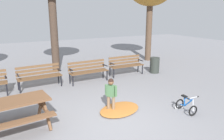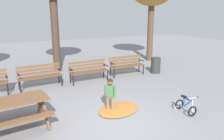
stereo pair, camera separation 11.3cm
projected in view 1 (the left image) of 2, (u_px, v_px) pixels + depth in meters
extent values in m
plane|color=gray|center=(116.00, 123.00, 5.65)|extent=(36.00, 36.00, 0.00)
cube|color=brown|center=(9.00, 102.00, 5.09)|extent=(1.87, 0.95, 0.05)
cube|color=brown|center=(15.00, 123.00, 4.72)|extent=(1.82, 0.43, 0.04)
cube|color=brown|center=(6.00, 106.00, 5.61)|extent=(1.82, 0.43, 0.04)
cube|color=brown|center=(46.00, 113.00, 5.41)|extent=(0.12, 0.57, 0.76)
cube|color=brown|center=(40.00, 106.00, 5.81)|extent=(0.12, 0.57, 0.76)
cube|color=brown|center=(43.00, 107.00, 5.59)|extent=(0.20, 1.10, 0.04)
cylinder|color=black|center=(7.00, 90.00, 7.48)|extent=(0.05, 0.05, 0.44)
cylinder|color=black|center=(7.00, 86.00, 7.79)|extent=(0.05, 0.05, 0.44)
cube|color=black|center=(5.00, 77.00, 7.53)|extent=(0.05, 0.40, 0.03)
cube|color=brown|center=(39.00, 76.00, 8.31)|extent=(1.60, 0.15, 0.03)
cube|color=brown|center=(40.00, 77.00, 8.21)|extent=(1.60, 0.15, 0.03)
cube|color=brown|center=(40.00, 77.00, 8.11)|extent=(1.60, 0.15, 0.03)
cube|color=brown|center=(41.00, 78.00, 8.01)|extent=(1.60, 0.15, 0.03)
cube|color=brown|center=(38.00, 73.00, 8.32)|extent=(1.60, 0.12, 0.09)
cube|color=brown|center=(38.00, 70.00, 8.28)|extent=(1.60, 0.12, 0.09)
cube|color=brown|center=(38.00, 66.00, 8.25)|extent=(1.60, 0.12, 0.09)
cylinder|color=black|center=(61.00, 81.00, 8.45)|extent=(0.05, 0.05, 0.44)
cylinder|color=black|center=(58.00, 78.00, 8.75)|extent=(0.05, 0.05, 0.44)
cube|color=black|center=(59.00, 70.00, 8.50)|extent=(0.06, 0.40, 0.03)
cylinder|color=black|center=(20.00, 87.00, 7.71)|extent=(0.05, 0.05, 0.44)
cylinder|color=black|center=(18.00, 84.00, 8.01)|extent=(0.05, 0.05, 0.44)
cube|color=black|center=(18.00, 75.00, 7.76)|extent=(0.06, 0.40, 0.03)
cube|color=brown|center=(87.00, 71.00, 9.05)|extent=(1.60, 0.12, 0.03)
cube|color=brown|center=(88.00, 71.00, 8.95)|extent=(1.60, 0.12, 0.03)
cube|color=brown|center=(89.00, 72.00, 8.84)|extent=(1.60, 0.12, 0.03)
cube|color=brown|center=(91.00, 73.00, 8.74)|extent=(1.60, 0.12, 0.03)
cube|color=brown|center=(87.00, 68.00, 9.05)|extent=(1.60, 0.09, 0.09)
cube|color=brown|center=(87.00, 65.00, 9.02)|extent=(1.60, 0.09, 0.09)
cube|color=brown|center=(86.00, 62.00, 8.99)|extent=(1.60, 0.09, 0.09)
cylinder|color=black|center=(107.00, 75.00, 9.18)|extent=(0.05, 0.05, 0.44)
cylinder|color=black|center=(103.00, 73.00, 9.48)|extent=(0.05, 0.05, 0.44)
cube|color=black|center=(105.00, 65.00, 9.23)|extent=(0.05, 0.40, 0.03)
cylinder|color=black|center=(73.00, 81.00, 8.46)|extent=(0.05, 0.05, 0.44)
cylinder|color=black|center=(70.00, 78.00, 8.76)|extent=(0.05, 0.05, 0.44)
cube|color=black|center=(71.00, 70.00, 8.51)|extent=(0.05, 0.40, 0.03)
cube|color=brown|center=(125.00, 65.00, 10.04)|extent=(1.60, 0.08, 0.03)
cube|color=brown|center=(126.00, 65.00, 9.94)|extent=(1.60, 0.08, 0.03)
cube|color=brown|center=(127.00, 66.00, 9.84)|extent=(1.60, 0.08, 0.03)
cube|color=brown|center=(129.00, 67.00, 9.73)|extent=(1.60, 0.08, 0.03)
cube|color=brown|center=(124.00, 63.00, 10.05)|extent=(1.60, 0.06, 0.09)
cube|color=brown|center=(124.00, 60.00, 10.02)|extent=(1.60, 0.06, 0.09)
cube|color=brown|center=(124.00, 57.00, 9.98)|extent=(1.60, 0.06, 0.09)
cylinder|color=black|center=(142.00, 69.00, 10.14)|extent=(0.05, 0.05, 0.44)
cylinder|color=black|center=(138.00, 68.00, 10.45)|extent=(0.05, 0.05, 0.44)
cube|color=black|center=(140.00, 60.00, 10.19)|extent=(0.04, 0.40, 0.03)
cylinder|color=black|center=(114.00, 73.00, 9.47)|extent=(0.05, 0.05, 0.44)
cylinder|color=black|center=(110.00, 71.00, 9.78)|extent=(0.05, 0.05, 0.44)
cube|color=black|center=(112.00, 63.00, 9.53)|extent=(0.04, 0.40, 0.03)
cylinder|color=#7F664C|center=(113.00, 104.00, 6.29)|extent=(0.09, 0.09, 0.45)
cube|color=black|center=(113.00, 110.00, 6.34)|extent=(0.18, 0.17, 0.06)
cylinder|color=#7F664C|center=(108.00, 103.00, 6.35)|extent=(0.09, 0.09, 0.45)
cube|color=black|center=(109.00, 109.00, 6.40)|extent=(0.18, 0.17, 0.06)
cube|color=#477047|center=(111.00, 91.00, 6.22)|extent=(0.25, 0.27, 0.33)
sphere|color=brown|center=(111.00, 82.00, 6.15)|extent=(0.17, 0.17, 0.17)
sphere|color=black|center=(111.00, 81.00, 6.15)|extent=(0.16, 0.16, 0.16)
cylinder|color=#477047|center=(116.00, 91.00, 6.16)|extent=(0.07, 0.07, 0.31)
cylinder|color=#477047|center=(106.00, 90.00, 6.28)|extent=(0.07, 0.07, 0.31)
torus|color=black|center=(193.00, 111.00, 6.02)|extent=(0.30, 0.05, 0.30)
cylinder|color=silver|center=(193.00, 111.00, 6.02)|extent=(0.05, 0.04, 0.04)
torus|color=black|center=(180.00, 104.00, 6.48)|extent=(0.30, 0.05, 0.30)
cylinder|color=silver|center=(180.00, 104.00, 6.48)|extent=(0.05, 0.04, 0.04)
torus|color=white|center=(182.00, 106.00, 6.55)|extent=(0.11, 0.03, 0.11)
torus|color=white|center=(176.00, 108.00, 6.46)|extent=(0.11, 0.03, 0.11)
cylinder|color=blue|center=(189.00, 103.00, 6.14)|extent=(0.05, 0.31, 0.32)
cylinder|color=blue|center=(184.00, 101.00, 6.28)|extent=(0.04, 0.08, 0.27)
cylinder|color=blue|center=(182.00, 105.00, 6.39)|extent=(0.04, 0.20, 0.05)
cylinder|color=silver|center=(193.00, 105.00, 6.00)|extent=(0.03, 0.07, 0.32)
cylinder|color=blue|center=(188.00, 99.00, 6.13)|extent=(0.04, 0.32, 0.05)
cube|color=black|center=(184.00, 96.00, 6.26)|extent=(0.10, 0.17, 0.04)
cylinder|color=silver|center=(193.00, 98.00, 5.97)|extent=(0.34, 0.04, 0.02)
cylinder|color=black|center=(198.00, 97.00, 6.04)|extent=(0.05, 0.04, 0.04)
cylinder|color=black|center=(188.00, 99.00, 5.89)|extent=(0.05, 0.04, 0.04)
ellipsoid|color=#B26B2D|center=(120.00, 109.00, 6.39)|extent=(1.54, 1.29, 0.07)
cylinder|color=#2D332D|center=(155.00, 65.00, 10.32)|extent=(0.44, 0.44, 0.73)
cylinder|color=#423328|center=(54.00, 33.00, 10.26)|extent=(0.35, 0.35, 3.68)
cylinder|color=brown|center=(149.00, 32.00, 12.77)|extent=(0.35, 0.35, 3.31)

